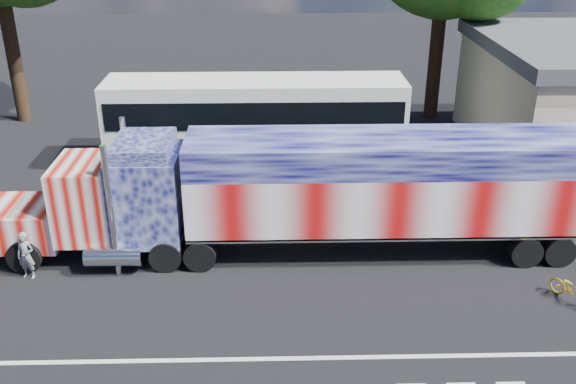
{
  "coord_description": "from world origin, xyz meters",
  "views": [
    {
      "loc": [
        -0.47,
        -16.01,
        10.68
      ],
      "look_at": [
        0.0,
        3.0,
        1.9
      ],
      "focal_mm": 40.0,
      "sensor_mm": 36.0,
      "label": 1
    }
  ],
  "objects_px": {
    "semi_truck": "(315,191)",
    "bicycle": "(574,290)",
    "woman": "(26,255)",
    "coach_bus": "(256,120)"
  },
  "relations": [
    {
      "from": "semi_truck",
      "to": "bicycle",
      "type": "relative_size",
      "value": 13.23
    },
    {
      "from": "semi_truck",
      "to": "woman",
      "type": "relative_size",
      "value": 13.13
    },
    {
      "from": "coach_bus",
      "to": "bicycle",
      "type": "relative_size",
      "value": 8.43
    },
    {
      "from": "bicycle",
      "to": "coach_bus",
      "type": "bearing_deg",
      "value": 97.65
    },
    {
      "from": "semi_truck",
      "to": "woman",
      "type": "height_order",
      "value": "semi_truck"
    },
    {
      "from": "coach_bus",
      "to": "woman",
      "type": "relative_size",
      "value": 8.36
    },
    {
      "from": "semi_truck",
      "to": "coach_bus",
      "type": "relative_size",
      "value": 1.57
    },
    {
      "from": "semi_truck",
      "to": "coach_bus",
      "type": "distance_m",
      "value": 8.17
    },
    {
      "from": "woman",
      "to": "bicycle",
      "type": "bearing_deg",
      "value": 6.73
    },
    {
      "from": "coach_bus",
      "to": "bicycle",
      "type": "bearing_deg",
      "value": -49.7
    }
  ]
}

